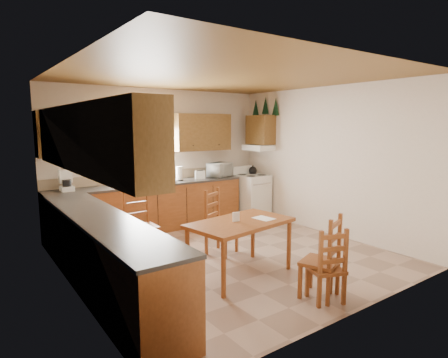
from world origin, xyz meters
TOP-DOWN VIEW (x-y plane):
  - floor at (0.00, 0.00)m, footprint 4.50×4.50m
  - ceiling at (0.00, 0.00)m, footprint 4.50×4.50m
  - wall_left at (-2.25, 0.00)m, footprint 4.50×4.50m
  - wall_right at (2.25, 0.00)m, footprint 4.50×4.50m
  - wall_back at (0.00, 2.25)m, footprint 4.50×4.50m
  - wall_front at (0.00, -2.25)m, footprint 4.50×4.50m
  - lower_cab_back at (-0.38, 1.95)m, footprint 3.75×0.60m
  - lower_cab_left at (-1.95, -0.15)m, footprint 0.60×3.60m
  - counter_back at (-0.38, 1.95)m, footprint 3.75×0.63m
  - counter_left at (-1.95, -0.15)m, footprint 0.63×3.60m
  - backsplash at (-0.38, 2.24)m, footprint 3.75×0.01m
  - upper_cab_back_left at (-1.55, 2.08)m, footprint 1.41×0.33m
  - upper_cab_back_right at (0.86, 2.08)m, footprint 1.25×0.33m
  - upper_cab_left at (-2.08, -0.15)m, footprint 0.33×3.60m
  - upper_cab_stove at (2.08, 1.65)m, footprint 0.33×0.62m
  - range_hood at (2.03, 1.65)m, footprint 0.44×0.62m
  - window_frame at (-0.30, 2.22)m, footprint 1.13×0.02m
  - window_pane at (-0.30, 2.21)m, footprint 1.05×0.01m
  - window_valance at (-0.30, 2.19)m, footprint 1.19×0.01m
  - sink_basin at (-0.30, 1.95)m, footprint 0.75×0.45m
  - pine_decal_a at (2.21, 1.33)m, footprint 0.22×0.22m
  - pine_decal_b at (2.21, 1.65)m, footprint 0.22×0.22m
  - pine_decal_c at (2.21, 1.97)m, footprint 0.22×0.22m
  - stove at (1.88, 1.68)m, footprint 0.65×0.66m
  - coffeemaker at (-1.85, 1.98)m, footprint 0.25×0.27m
  - paper_towel at (0.23, 1.92)m, footprint 0.16×0.16m
  - toaster at (0.71, 1.93)m, footprint 0.23×0.19m
  - microwave at (1.22, 1.95)m, footprint 0.58×0.52m
  - dining_table at (-0.30, -0.70)m, footprint 1.49×0.99m
  - chair_near_left at (0.06, -1.75)m, footprint 0.52×0.51m
  - chair_near_right at (0.03, -1.86)m, footprint 0.47×0.46m
  - chair_far_left at (-1.07, 0.76)m, footprint 0.44×0.42m
  - chair_far_right at (-0.01, 0.14)m, footprint 0.55×0.54m
  - table_paper at (0.05, -0.77)m, footprint 0.24×0.30m
  - table_card at (-0.36, -0.68)m, footprint 0.10×0.04m

SIDE VIEW (x-z plane):
  - floor at x=0.00m, z-range 0.00..0.00m
  - dining_table at x=-0.30m, z-range 0.00..0.74m
  - chair_near_right at x=0.03m, z-range 0.00..0.87m
  - lower_cab_back at x=-0.38m, z-range 0.00..0.88m
  - lower_cab_left at x=-1.95m, z-range 0.00..0.88m
  - stove at x=1.88m, z-range 0.00..0.91m
  - chair_near_left at x=0.06m, z-range 0.00..0.98m
  - chair_far_right at x=-0.01m, z-range 0.00..1.00m
  - chair_far_left at x=-1.07m, z-range 0.00..1.04m
  - table_paper at x=0.05m, z-range 0.74..0.74m
  - table_card at x=-0.36m, z-range 0.74..0.87m
  - counter_back at x=-0.38m, z-range 0.88..0.92m
  - counter_left at x=-1.95m, z-range 0.88..0.92m
  - sink_basin at x=-0.30m, z-range 0.92..0.96m
  - toaster at x=0.71m, z-range 0.92..1.08m
  - backsplash at x=-0.38m, z-range 0.92..1.10m
  - paper_towel at x=0.23m, z-range 0.92..1.20m
  - microwave at x=1.22m, z-range 0.92..1.21m
  - coffeemaker at x=-1.85m, z-range 0.92..1.24m
  - wall_left at x=-2.25m, z-range 1.35..1.35m
  - wall_right at x=2.25m, z-range 1.35..1.35m
  - wall_back at x=0.00m, z-range 1.35..1.35m
  - wall_front at x=0.00m, z-range 1.35..1.35m
  - range_hood at x=2.03m, z-range 1.46..1.58m
  - window_frame at x=-0.30m, z-range 0.96..2.14m
  - window_pane at x=-0.30m, z-range 1.00..2.10m
  - upper_cab_back_left at x=-1.55m, z-range 1.48..2.23m
  - upper_cab_back_right at x=0.86m, z-range 1.48..2.23m
  - upper_cab_left at x=-2.08m, z-range 1.48..2.23m
  - upper_cab_stove at x=2.08m, z-range 1.59..2.21m
  - window_valance at x=-0.30m, z-range 1.93..2.17m
  - pine_decal_a at x=2.21m, z-range 2.20..2.56m
  - pine_decal_c at x=2.21m, z-range 2.20..2.56m
  - pine_decal_b at x=2.21m, z-range 2.24..2.60m
  - ceiling at x=0.00m, z-range 2.70..2.70m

